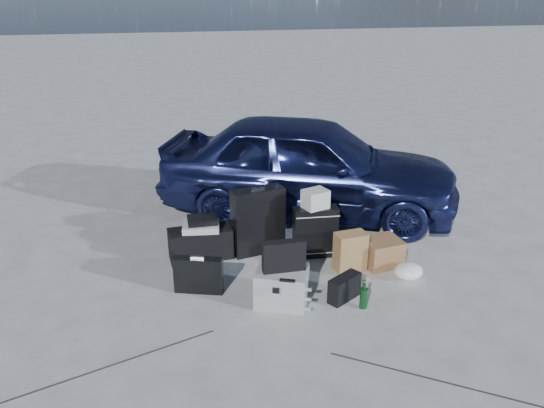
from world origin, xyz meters
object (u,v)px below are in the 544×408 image
at_px(suitcase_left, 258,221).
at_px(suitcase_right, 315,232).
at_px(cardboard_box, 382,252).
at_px(green_bottle, 364,295).
at_px(pelican_case, 282,286).
at_px(duffel_bag, 201,244).
at_px(briefcase, 198,275).
at_px(car, 308,165).

height_order(suitcase_left, suitcase_right, suitcase_left).
bearing_deg(cardboard_box, suitcase_left, 154.55).
distance_m(suitcase_right, green_bottle, 1.10).
xyz_separation_m(pelican_case, duffel_bag, (-0.66, 1.04, -0.00)).
xyz_separation_m(suitcase_right, green_bottle, (0.14, -1.08, -0.15)).
distance_m(cardboard_box, green_bottle, 0.89).
relative_size(pelican_case, briefcase, 0.99).
distance_m(duffel_bag, green_bottle, 1.89).
bearing_deg(pelican_case, duffel_bag, 144.88).
height_order(suitcase_left, green_bottle, suitcase_left).
bearing_deg(duffel_bag, green_bottle, -47.63).
height_order(car, green_bottle, car).
bearing_deg(suitcase_right, car, 82.11).
bearing_deg(suitcase_right, duffel_bag, 174.21).
bearing_deg(suitcase_right, suitcase_left, 162.97).
height_order(pelican_case, suitcase_left, suitcase_left).
height_order(pelican_case, green_bottle, pelican_case).
bearing_deg(briefcase, car, 64.95).
relative_size(car, green_bottle, 13.47).
distance_m(briefcase, suitcase_right, 1.40).
height_order(pelican_case, suitcase_right, suitcase_right).
relative_size(suitcase_left, suitcase_right, 1.31).
height_order(briefcase, duffel_bag, briefcase).
distance_m(pelican_case, suitcase_right, 1.00).
height_order(suitcase_right, green_bottle, suitcase_right).
relative_size(suitcase_right, cardboard_box, 1.47).
height_order(suitcase_right, duffel_bag, suitcase_right).
height_order(car, pelican_case, car).
bearing_deg(car, suitcase_right, -168.52).
bearing_deg(pelican_case, car, 90.08).
bearing_deg(cardboard_box, briefcase, -176.46).
relative_size(pelican_case, suitcase_right, 0.83).
bearing_deg(briefcase, cardboard_box, 22.00).
bearing_deg(suitcase_right, cardboard_box, -24.19).
bearing_deg(briefcase, duffel_bag, 101.17).
height_order(suitcase_right, cardboard_box, suitcase_right).
xyz_separation_m(cardboard_box, green_bottle, (-0.50, -0.73, -0.01)).
relative_size(car, suitcase_left, 5.01).
height_order(car, suitcase_right, car).
bearing_deg(cardboard_box, pelican_case, -158.87).
bearing_deg(duffel_bag, briefcase, -101.19).
bearing_deg(green_bottle, suitcase_right, 97.32).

